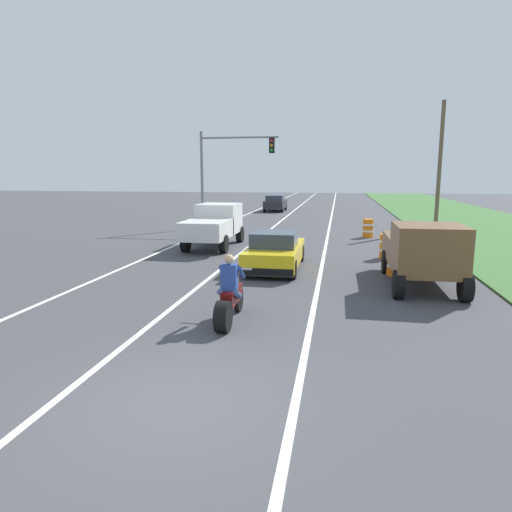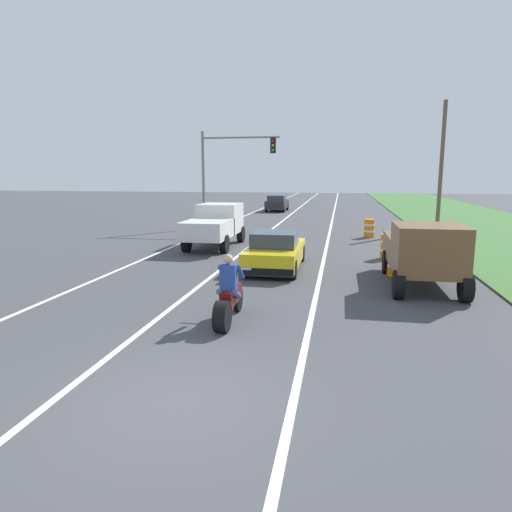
{
  "view_description": "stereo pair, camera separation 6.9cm",
  "coord_description": "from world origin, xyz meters",
  "px_view_note": "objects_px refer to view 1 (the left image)",
  "views": [
    {
      "loc": [
        2.35,
        -5.98,
        3.39
      ],
      "look_at": [
        -0.02,
        7.15,
        1.0
      ],
      "focal_mm": 32.01,
      "sensor_mm": 36.0,
      "label": 1
    },
    {
      "loc": [
        2.42,
        -5.97,
        3.39
      ],
      "look_at": [
        -0.02,
        7.15,
        1.0
      ],
      "focal_mm": 32.01,
      "sensor_mm": 36.0,
      "label": 2
    }
  ],
  "objects_px": {
    "traffic_light_mast_near": "(226,164)",
    "distant_car_far_ahead": "(275,203)",
    "pickup_truck_left_lane_white": "(214,224)",
    "pickup_truck_right_shoulder_brown": "(422,250)",
    "construction_barrel_mid": "(386,246)",
    "motorcycle_with_rider": "(229,298)",
    "sports_car_yellow": "(275,252)",
    "construction_barrel_far": "(368,228)",
    "construction_barrel_nearest": "(395,261)"
  },
  "relations": [
    {
      "from": "construction_barrel_nearest",
      "to": "distant_car_far_ahead",
      "type": "xyz_separation_m",
      "value": [
        -7.77,
        26.58,
        0.27
      ]
    },
    {
      "from": "motorcycle_with_rider",
      "to": "traffic_light_mast_near",
      "type": "xyz_separation_m",
      "value": [
        -4.55,
        18.02,
        3.42
      ]
    },
    {
      "from": "motorcycle_with_rider",
      "to": "pickup_truck_right_shoulder_brown",
      "type": "height_order",
      "value": "pickup_truck_right_shoulder_brown"
    },
    {
      "from": "construction_barrel_nearest",
      "to": "construction_barrel_mid",
      "type": "bearing_deg",
      "value": 89.55
    },
    {
      "from": "construction_barrel_nearest",
      "to": "sports_car_yellow",
      "type": "bearing_deg",
      "value": 174.48
    },
    {
      "from": "traffic_light_mast_near",
      "to": "pickup_truck_right_shoulder_brown",
      "type": "bearing_deg",
      "value": -54.56
    },
    {
      "from": "sports_car_yellow",
      "to": "construction_barrel_mid",
      "type": "xyz_separation_m",
      "value": [
        4.2,
        2.86,
        -0.13
      ]
    },
    {
      "from": "traffic_light_mast_near",
      "to": "construction_barrel_mid",
      "type": "xyz_separation_m",
      "value": [
        8.93,
        -8.82,
        -3.51
      ]
    },
    {
      "from": "motorcycle_with_rider",
      "to": "construction_barrel_mid",
      "type": "distance_m",
      "value": 10.19
    },
    {
      "from": "pickup_truck_right_shoulder_brown",
      "to": "construction_barrel_nearest",
      "type": "height_order",
      "value": "pickup_truck_right_shoulder_brown"
    },
    {
      "from": "pickup_truck_left_lane_white",
      "to": "pickup_truck_right_shoulder_brown",
      "type": "xyz_separation_m",
      "value": [
        8.32,
        -6.22,
        0.0
      ]
    },
    {
      "from": "motorcycle_with_rider",
      "to": "construction_barrel_far",
      "type": "height_order",
      "value": "motorcycle_with_rider"
    },
    {
      "from": "sports_car_yellow",
      "to": "pickup_truck_left_lane_white",
      "type": "distance_m",
      "value": 5.76
    },
    {
      "from": "traffic_light_mast_near",
      "to": "distant_car_far_ahead",
      "type": "height_order",
      "value": "traffic_light_mast_near"
    },
    {
      "from": "pickup_truck_right_shoulder_brown",
      "to": "construction_barrel_far",
      "type": "distance_m",
      "value": 10.96
    },
    {
      "from": "sports_car_yellow",
      "to": "traffic_light_mast_near",
      "type": "height_order",
      "value": "traffic_light_mast_near"
    },
    {
      "from": "pickup_truck_left_lane_white",
      "to": "construction_barrel_mid",
      "type": "height_order",
      "value": "pickup_truck_left_lane_white"
    },
    {
      "from": "pickup_truck_right_shoulder_brown",
      "to": "distant_car_far_ahead",
      "type": "distance_m",
      "value": 29.11
    },
    {
      "from": "traffic_light_mast_near",
      "to": "construction_barrel_far",
      "type": "xyz_separation_m",
      "value": [
        8.56,
        -2.47,
        -3.51
      ]
    },
    {
      "from": "pickup_truck_left_lane_white",
      "to": "construction_barrel_far",
      "type": "distance_m",
      "value": 8.75
    },
    {
      "from": "pickup_truck_left_lane_white",
      "to": "distant_car_far_ahead",
      "type": "distance_m",
      "value": 21.66
    },
    {
      "from": "pickup_truck_right_shoulder_brown",
      "to": "construction_barrel_nearest",
      "type": "relative_size",
      "value": 4.8
    },
    {
      "from": "sports_car_yellow",
      "to": "construction_barrel_nearest",
      "type": "relative_size",
      "value": 4.3
    },
    {
      "from": "construction_barrel_mid",
      "to": "construction_barrel_far",
      "type": "xyz_separation_m",
      "value": [
        -0.36,
        6.35,
        0.0
      ]
    },
    {
      "from": "sports_car_yellow",
      "to": "pickup_truck_right_shoulder_brown",
      "type": "xyz_separation_m",
      "value": [
        4.79,
        -1.69,
        0.48
      ]
    },
    {
      "from": "construction_barrel_far",
      "to": "construction_barrel_nearest",
      "type": "bearing_deg",
      "value": -87.98
    },
    {
      "from": "pickup_truck_left_lane_white",
      "to": "distant_car_far_ahead",
      "type": "bearing_deg",
      "value": 90.17
    },
    {
      "from": "pickup_truck_right_shoulder_brown",
      "to": "construction_barrel_mid",
      "type": "relative_size",
      "value": 4.8
    },
    {
      "from": "traffic_light_mast_near",
      "to": "distant_car_far_ahead",
      "type": "relative_size",
      "value": 1.5
    },
    {
      "from": "motorcycle_with_rider",
      "to": "traffic_light_mast_near",
      "type": "bearing_deg",
      "value": 104.17
    },
    {
      "from": "motorcycle_with_rider",
      "to": "construction_barrel_mid",
      "type": "bearing_deg",
      "value": 64.57
    },
    {
      "from": "sports_car_yellow",
      "to": "pickup_truck_left_lane_white",
      "type": "xyz_separation_m",
      "value": [
        -3.53,
        4.52,
        0.48
      ]
    },
    {
      "from": "pickup_truck_right_shoulder_brown",
      "to": "construction_barrel_mid",
      "type": "distance_m",
      "value": 4.63
    },
    {
      "from": "pickup_truck_right_shoulder_brown",
      "to": "motorcycle_with_rider",
      "type": "bearing_deg",
      "value": -136.89
    },
    {
      "from": "construction_barrel_mid",
      "to": "distant_car_far_ahead",
      "type": "height_order",
      "value": "distant_car_far_ahead"
    },
    {
      "from": "pickup_truck_left_lane_white",
      "to": "traffic_light_mast_near",
      "type": "relative_size",
      "value": 0.8
    },
    {
      "from": "construction_barrel_nearest",
      "to": "construction_barrel_far",
      "type": "xyz_separation_m",
      "value": [
        -0.34,
        9.62,
        0.0
      ]
    },
    {
      "from": "pickup_truck_right_shoulder_brown",
      "to": "pickup_truck_left_lane_white",
      "type": "bearing_deg",
      "value": 143.23
    },
    {
      "from": "pickup_truck_left_lane_white",
      "to": "construction_barrel_nearest",
      "type": "distance_m",
      "value": 9.17
    },
    {
      "from": "construction_barrel_nearest",
      "to": "construction_barrel_mid",
      "type": "distance_m",
      "value": 3.27
    },
    {
      "from": "motorcycle_with_rider",
      "to": "pickup_truck_left_lane_white",
      "type": "bearing_deg",
      "value": 107.15
    },
    {
      "from": "motorcycle_with_rider",
      "to": "distant_car_far_ahead",
      "type": "xyz_separation_m",
      "value": [
        -3.42,
        32.52,
        0.18
      ]
    },
    {
      "from": "motorcycle_with_rider",
      "to": "traffic_light_mast_near",
      "type": "relative_size",
      "value": 0.37
    },
    {
      "from": "construction_barrel_far",
      "to": "pickup_truck_right_shoulder_brown",
      "type": "bearing_deg",
      "value": -85.0
    },
    {
      "from": "pickup_truck_right_shoulder_brown",
      "to": "construction_barrel_mid",
      "type": "xyz_separation_m",
      "value": [
        -0.59,
        4.55,
        -0.6
      ]
    },
    {
      "from": "traffic_light_mast_near",
      "to": "distant_car_far_ahead",
      "type": "distance_m",
      "value": 14.9
    },
    {
      "from": "construction_barrel_nearest",
      "to": "construction_barrel_far",
      "type": "relative_size",
      "value": 1.0
    },
    {
      "from": "motorcycle_with_rider",
      "to": "construction_barrel_far",
      "type": "xyz_separation_m",
      "value": [
        4.01,
        15.55,
        -0.09
      ]
    },
    {
      "from": "sports_car_yellow",
      "to": "construction_barrel_mid",
      "type": "bearing_deg",
      "value": 34.27
    },
    {
      "from": "pickup_truck_right_shoulder_brown",
      "to": "sports_car_yellow",
      "type": "bearing_deg",
      "value": 160.56
    }
  ]
}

